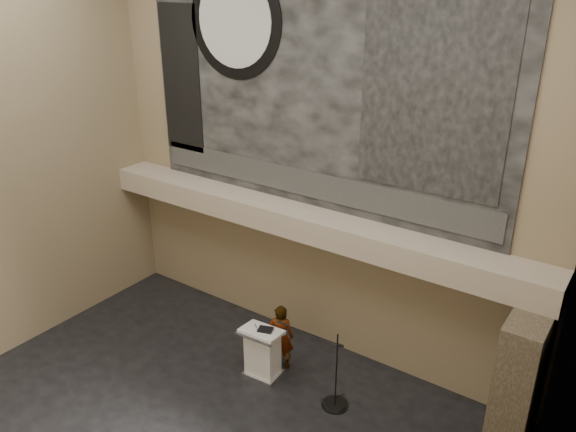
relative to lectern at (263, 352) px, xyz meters
The scene contains 17 objects.
wall_back 4.08m from the lectern, 90.99° to the left, with size 10.00×0.02×8.50m, color #8C7B58.
wall_right 6.60m from the lectern, 24.50° to the right, with size 0.02×8.00×8.50m, color #8C7B58.
soffit 2.74m from the lectern, 91.29° to the left, with size 10.00×0.80×0.50m, color tan.
sprinkler_left 2.96m from the lectern, 141.75° to the left, with size 0.04×0.04×0.06m, color #B2893D.
sprinkler_right 3.10m from the lectern, 34.49° to the left, with size 0.04×0.04×0.06m, color #B2893D.
banner 5.42m from the lectern, 91.01° to the left, with size 8.00×0.05×5.00m, color black.
banner_text_strip 3.52m from the lectern, 91.03° to the left, with size 7.76×0.02×0.55m, color #303030.
banner_clock_rim 6.63m from the lectern, 137.70° to the left, with size 2.30×2.30×0.02m, color black.
banner_clock_face 6.62m from the lectern, 138.05° to the left, with size 1.84×1.84×0.02m, color silver.
banner_building_print 5.99m from the lectern, 35.09° to the left, with size 2.60×0.02×3.60m, color black.
banner_brick_print 6.17m from the lectern, 154.11° to the left, with size 1.10×0.02×3.20m, color black.
stone_pier 4.77m from the lectern, 10.84° to the left, with size 0.60×1.40×2.70m, color #3E3326.
lectern is the anchor object (origin of this frame).
binder 0.57m from the lectern, ahead, with size 0.29×0.23×0.04m, color black.
papers 0.56m from the lectern, 161.51° to the right, with size 0.21×0.29×0.01m, color silver.
speaker_person 0.49m from the lectern, 73.18° to the left, with size 0.53×0.35×1.46m, color silver.
mic_stand 1.64m from the lectern, ahead, with size 1.56×0.52×1.61m.
Camera 1 is at (5.77, -5.04, 7.50)m, focal length 35.00 mm.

